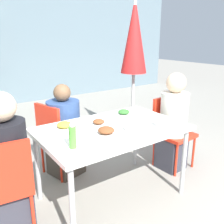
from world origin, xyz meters
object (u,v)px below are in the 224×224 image
Objects in this scene: chair_left at (4,183)px; chair_far at (56,134)px; person_left at (9,169)px; bottle at (73,137)px; salad_bowl at (135,128)px; chair_right at (170,127)px; person_right at (173,124)px; closed_umbrella at (134,42)px; drinking_cup at (160,122)px; person_far at (64,134)px.

chair_left is 1.00× the size of chair_far.
person_left is 0.58m from bottle.
person_left is 6.39× the size of salad_bowl.
bottle is at bearing 9.30° from chair_right.
chair_far is (-1.21, 0.66, -0.06)m from person_right.
salad_bowl is at bearing 0.46° from bottle.
salad_bowl is (-0.91, -1.13, -0.72)m from closed_umbrella.
chair_right is 4.63× the size of salad_bowl.
person_right is (1.92, 0.04, 0.06)m from chair_left.
drinking_cup is (1.36, -0.28, 0.30)m from chair_left.
chair_left reaches higher than drinking_cup.
drinking_cup is (-0.66, -1.19, -0.69)m from closed_umbrella.
chair_left is 0.12m from person_left.
chair_far is at bearing -170.45° from closed_umbrella.
person_far is 5.57× the size of bottle.
salad_bowl is at bearing -5.01° from chair_left.
person_right reaches higher than chair_right.
closed_umbrella is (2.02, 0.91, 0.99)m from chair_left.
drinking_cup is (-0.56, -0.32, 0.24)m from person_right.
person_far reaches higher than salad_bowl.
bottle is at bearing 176.02° from drinking_cup.
chair_far is at bearing -121.94° from person_far.
chair_right is at bearing 7.29° from person_left.
person_left reaches higher than bottle.
bottle is at bearing -18.51° from chair_left.
person_far reaches higher than chair_far.
bottle reaches higher than chair_right.
chair_far is 4.47× the size of bottle.
closed_umbrella is 19.47× the size of drinking_cup.
person_left reaches higher than chair_left.
closed_umbrella reaches higher than person_far.
chair_far is at bearing -32.19° from person_right.
person_right is at bearing -96.67° from closed_umbrella.
chair_left is at bearing -2.52° from person_right.
person_right is at bearing 46.42° from chair_far.
chair_right is 0.73× the size of person_right.
chair_left is at bearing -65.40° from person_far.
salad_bowl is (-0.25, 0.07, -0.03)m from drinking_cup.
chair_right is 0.78m from drinking_cup.
closed_umbrella is 10.80× the size of bottle.
closed_umbrella reaches higher than chair_far.
bottle is at bearing 6.51° from person_right.
chair_right reaches higher than salad_bowl.
person_far is 0.97m from salad_bowl.
closed_umbrella reaches higher than chair_right.
bottle is (-1.54, -1.13, -0.66)m from closed_umbrella.
person_right reaches higher than chair_left.
chair_left is 1.04m from person_far.
closed_umbrella reaches higher than person_left.
closed_umbrella reaches higher than person_right.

